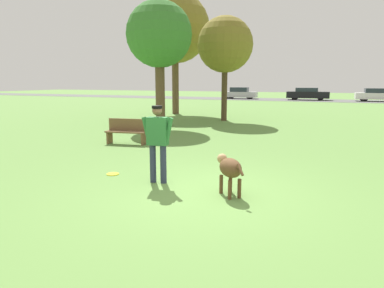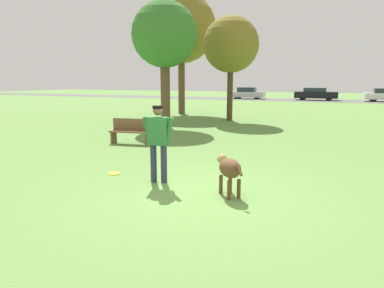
% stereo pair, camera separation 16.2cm
% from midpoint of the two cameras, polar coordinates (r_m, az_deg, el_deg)
% --- Properties ---
extents(ground_plane, '(120.00, 120.00, 0.00)m').
position_cam_midpoint_polar(ground_plane, '(6.63, 1.90, -8.04)').
color(ground_plane, '#608C42').
extents(far_road_strip, '(120.00, 6.00, 0.01)m').
position_cam_midpoint_polar(far_road_strip, '(39.85, 20.55, 6.82)').
color(far_road_strip, '#5B5B59').
rests_on(far_road_strip, ground_plane).
extents(person, '(0.69, 0.27, 1.61)m').
position_cam_midpoint_polar(person, '(7.06, -5.00, 1.04)').
color(person, '#2D334C').
rests_on(person, ground_plane).
extents(dog, '(0.72, 0.76, 0.73)m').
position_cam_midpoint_polar(dog, '(6.36, 6.92, -4.13)').
color(dog, brown).
rests_on(dog, ground_plane).
extents(frisbee, '(0.28, 0.28, 0.02)m').
position_cam_midpoint_polar(frisbee, '(8.06, -12.26, -4.82)').
color(frisbee, yellow).
rests_on(frisbee, ground_plane).
extents(tree_far_left, '(4.33, 4.33, 7.51)m').
position_cam_midpoint_polar(tree_far_left, '(22.49, -1.59, 18.72)').
color(tree_far_left, brown).
rests_on(tree_far_left, ground_plane).
extents(tree_mid_center, '(2.88, 2.88, 5.39)m').
position_cam_midpoint_polar(tree_mid_center, '(18.48, 6.76, 16.08)').
color(tree_mid_center, '#4C3826').
rests_on(tree_mid_center, ground_plane).
extents(tree_near_left, '(2.97, 2.97, 5.65)m').
position_cam_midpoint_polar(tree_near_left, '(16.16, -4.30, 17.59)').
color(tree_near_left, brown).
rests_on(tree_near_left, ground_plane).
extents(parked_car_silver, '(3.95, 1.82, 1.34)m').
position_cam_midpoint_polar(parked_car_silver, '(41.42, 9.33, 8.34)').
color(parked_car_silver, '#B7B7BC').
rests_on(parked_car_silver, ground_plane).
extents(parked_car_black, '(4.50, 1.74, 1.35)m').
position_cam_midpoint_polar(parked_car_black, '(40.20, 20.05, 7.83)').
color(parked_car_black, black).
rests_on(parked_car_black, ground_plane).
extents(park_bench, '(1.45, 0.62, 0.84)m').
position_cam_midpoint_polar(park_bench, '(11.79, -9.75, 2.27)').
color(park_bench, brown).
rests_on(park_bench, ground_plane).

